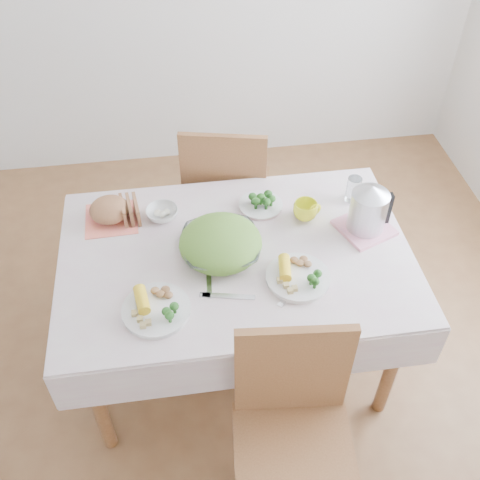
{
  "coord_description": "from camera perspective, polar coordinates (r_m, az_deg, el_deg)",
  "views": [
    {
      "loc": [
        -0.22,
        -1.65,
        2.48
      ],
      "look_at": [
        0.02,
        0.02,
        0.82
      ],
      "focal_mm": 42.0,
      "sensor_mm": 36.0,
      "label": 1
    }
  ],
  "objects": [
    {
      "name": "salad_bowl",
      "position": [
        2.37,
        -1.98,
        -0.72
      ],
      "size": [
        0.33,
        0.33,
        0.08
      ],
      "primitive_type": "imported",
      "rotation": [
        0.0,
        0.0,
        -0.01
      ],
      "color": "white",
      "rests_on": "tablecloth"
    },
    {
      "name": "napkin",
      "position": [
        2.62,
        -12.92,
        2.11
      ],
      "size": [
        0.24,
        0.24,
        0.0
      ],
      "primitive_type": "cube",
      "rotation": [
        0.0,
        0.0,
        0.03
      ],
      "color": "#FF7860",
      "rests_on": "tablecloth"
    },
    {
      "name": "yellow_mug",
      "position": [
        2.55,
        6.66,
        3.0
      ],
      "size": [
        0.14,
        0.14,
        0.09
      ],
      "primitive_type": "imported",
      "rotation": [
        0.0,
        0.0,
        0.36
      ],
      "color": "#FDFF28",
      "rests_on": "tablecloth"
    },
    {
      "name": "fruit_bowl",
      "position": [
        2.57,
        -7.91,
        2.7
      ],
      "size": [
        0.17,
        0.17,
        0.05
      ],
      "primitive_type": "imported",
      "rotation": [
        0.0,
        0.0,
        -0.23
      ],
      "color": "white",
      "rests_on": "tablecloth"
    },
    {
      "name": "broccoli_plate",
      "position": [
        2.61,
        2.11,
        3.56
      ],
      "size": [
        0.22,
        0.22,
        0.02
      ],
      "primitive_type": "cylinder",
      "rotation": [
        0.0,
        0.0,
        0.09
      ],
      "color": "beige",
      "rests_on": "tablecloth"
    },
    {
      "name": "glass_tumbler",
      "position": [
        2.66,
        11.45,
        5.1
      ],
      "size": [
        0.07,
        0.07,
        0.13
      ],
      "primitive_type": "cylinder",
      "rotation": [
        0.0,
        0.0,
        0.08
      ],
      "color": "white",
      "rests_on": "tablecloth"
    },
    {
      "name": "dinner_plate_right",
      "position": [
        2.3,
        5.9,
        -3.83
      ],
      "size": [
        0.36,
        0.36,
        0.02
      ],
      "primitive_type": "cylinder",
      "rotation": [
        0.0,
        0.0,
        -0.49
      ],
      "color": "white",
      "rests_on": "tablecloth"
    },
    {
      "name": "fork_right",
      "position": [
        2.26,
        5.31,
        -5.14
      ],
      "size": [
        0.15,
        0.16,
        0.0
      ],
      "primitive_type": "cube",
      "rotation": [
        0.0,
        0.0,
        -0.75
      ],
      "color": "silver",
      "rests_on": "tablecloth"
    },
    {
      "name": "chair_near",
      "position": [
        2.22,
        5.53,
        -21.1
      ],
      "size": [
        0.48,
        0.48,
        0.98
      ],
      "primitive_type": "cube",
      "rotation": [
        0.0,
        0.0,
        -0.09
      ],
      "color": "brown",
      "rests_on": "floor"
    },
    {
      "name": "fork_left",
      "position": [
        2.29,
        -3.16,
        -4.25
      ],
      "size": [
        0.03,
        0.18,
        0.0
      ],
      "primitive_type": "cube",
      "rotation": [
        0.0,
        0.0,
        -0.07
      ],
      "color": "silver",
      "rests_on": "tablecloth"
    },
    {
      "name": "pink_tray",
      "position": [
        2.56,
        12.5,
        1.22
      ],
      "size": [
        0.28,
        0.28,
        0.02
      ],
      "primitive_type": "cube",
      "rotation": [
        0.0,
        0.0,
        0.38
      ],
      "color": "pink",
      "rests_on": "tablecloth"
    },
    {
      "name": "dinner_plate_left",
      "position": [
        2.2,
        -8.49,
        -7.06
      ],
      "size": [
        0.32,
        0.32,
        0.02
      ],
      "primitive_type": "cylinder",
      "rotation": [
        0.0,
        0.0,
        -0.19
      ],
      "color": "white",
      "rests_on": "tablecloth"
    },
    {
      "name": "dining_table",
      "position": [
        2.69,
        -0.36,
        -7.11
      ],
      "size": [
        1.4,
        0.9,
        0.75
      ],
      "primitive_type": "cube",
      "color": "brown",
      "rests_on": "floor"
    },
    {
      "name": "floor",
      "position": [
        2.99,
        -0.33,
        -11.57
      ],
      "size": [
        3.6,
        3.6,
        0.0
      ],
      "primitive_type": "plane",
      "color": "brown",
      "rests_on": "ground"
    },
    {
      "name": "bread_loaf",
      "position": [
        2.58,
        -13.12,
        3.03
      ],
      "size": [
        0.22,
        0.21,
        0.11
      ],
      "primitive_type": "ellipsoid",
      "rotation": [
        0.0,
        0.0,
        -0.29
      ],
      "color": "brown",
      "rests_on": "napkin"
    },
    {
      "name": "electric_kettle",
      "position": [
        2.48,
        12.89,
        3.12
      ],
      "size": [
        0.18,
        0.18,
        0.23
      ],
      "primitive_type": "cylinder",
      "rotation": [
        0.0,
        0.0,
        0.1
      ],
      "color": "#B2B5BA",
      "rests_on": "pink_tray"
    },
    {
      "name": "knife",
      "position": [
        2.24,
        -1.17,
        -5.73
      ],
      "size": [
        0.21,
        0.07,
        0.0
      ],
      "primitive_type": "cube",
      "rotation": [
        0.0,
        0.0,
        1.36
      ],
      "color": "silver",
      "rests_on": "tablecloth"
    },
    {
      "name": "chair_far",
      "position": [
        3.15,
        -1.23,
        4.69
      ],
      "size": [
        0.53,
        0.53,
        0.99
      ],
      "primitive_type": "cube",
      "rotation": [
        0.0,
        0.0,
        2.93
      ],
      "color": "brown",
      "rests_on": "floor"
    },
    {
      "name": "tablecloth",
      "position": [
        2.4,
        -0.41,
        -1.47
      ],
      "size": [
        1.5,
        1.0,
        0.01
      ],
      "primitive_type": "cube",
      "color": "silver",
      "rests_on": "dining_table"
    }
  ]
}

